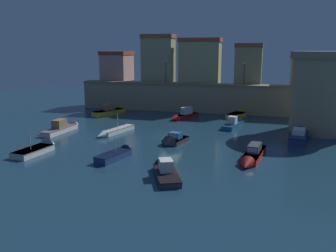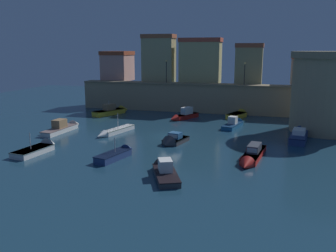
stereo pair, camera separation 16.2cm
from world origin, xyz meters
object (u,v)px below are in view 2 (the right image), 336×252
moored_boat_6 (173,141)px  moored_boat_9 (239,115)px  moored_boat_5 (64,127)px  moored_boat_8 (40,148)px  mooring_buoy_0 (249,149)px  moored_boat_3 (252,156)px  moored_boat_11 (300,135)px  quay_lamp_0 (166,68)px  moored_boat_2 (114,131)px  moored_boat_7 (164,169)px  moored_boat_10 (113,111)px  quay_lamp_1 (245,70)px  moored_boat_0 (118,154)px  fortress_tower (328,92)px  moored_boat_4 (184,115)px  moored_boat_1 (235,124)px

moored_boat_6 → moored_boat_9: size_ratio=0.86×
moored_boat_9 → moored_boat_5: bearing=148.9°
moored_boat_6 → moored_boat_8: size_ratio=0.77×
mooring_buoy_0 → moored_boat_3: bearing=-82.7°
moored_boat_11 → moored_boat_9: bearing=42.2°
moored_boat_8 → moored_boat_3: bearing=-75.3°
quay_lamp_0 → moored_boat_2: bearing=-94.0°
moored_boat_3 → moored_boat_7: 9.11m
moored_boat_5 → moored_boat_10: size_ratio=1.06×
quay_lamp_1 → moored_boat_11: (7.74, -15.14, -6.55)m
moored_boat_10 → moored_boat_11: 29.36m
quay_lamp_0 → moored_boat_2: 20.07m
moored_boat_7 → moored_boat_10: moored_boat_10 is taller
moored_boat_0 → moored_boat_2: size_ratio=0.80×
moored_boat_10 → quay_lamp_0: bearing=-26.8°
fortress_tower → moored_boat_6: 21.02m
quay_lamp_1 → moored_boat_4: size_ratio=0.61×
moored_boat_0 → moored_boat_2: (-4.57, 9.06, -0.06)m
moored_boat_8 → moored_boat_9: (17.82, 24.98, 0.07)m
moored_boat_2 → moored_boat_10: bearing=-141.3°
fortress_tower → moored_boat_5: fortress_tower is taller
moored_boat_8 → mooring_buoy_0: size_ratio=8.82×
moored_boat_1 → mooring_buoy_0: size_ratio=9.48×
moored_boat_0 → mooring_buoy_0: 13.61m
moored_boat_3 → moored_boat_6: moored_boat_3 is taller
moored_boat_1 → moored_boat_4: 8.60m
moored_boat_6 → quay_lamp_1: bearing=177.9°
moored_boat_11 → moored_boat_1: bearing=66.5°
moored_boat_6 → moored_boat_0: bearing=-17.3°
quay_lamp_0 → mooring_buoy_0: quay_lamp_0 is taller
moored_boat_6 → moored_boat_9: bearing=176.4°
fortress_tower → moored_boat_7: fortress_tower is taller
moored_boat_1 → moored_boat_6: bearing=166.6°
quay_lamp_0 → moored_boat_8: (-5.28, -28.13, -6.89)m
quay_lamp_1 → moored_boat_5: size_ratio=0.47×
moored_boat_5 → moored_boat_2: bearing=-84.8°
quay_lamp_0 → moored_boat_10: (-7.24, -5.92, -6.67)m
moored_boat_9 → moored_boat_7: bearing=-166.2°
quay_lamp_0 → moored_boat_1: size_ratio=0.62×
fortress_tower → moored_boat_6: (-17.02, -11.39, -4.72)m
moored_boat_8 → moored_boat_10: size_ratio=0.81×
moored_boat_6 → moored_boat_11: (13.64, 6.39, 0.16)m
moored_boat_6 → moored_boat_8: moored_boat_8 is taller
moored_boat_1 → moored_boat_3: (3.10, -14.99, 0.02)m
moored_boat_7 → mooring_buoy_0: size_ratio=9.76×
mooring_buoy_0 → quay_lamp_1: bearing=96.4°
moored_boat_11 → moored_boat_4: bearing=70.9°
quay_lamp_0 → moored_boat_10: 11.48m
moored_boat_7 → moored_boat_11: size_ratio=0.86×
moored_boat_4 → moored_boat_7: bearing=36.4°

